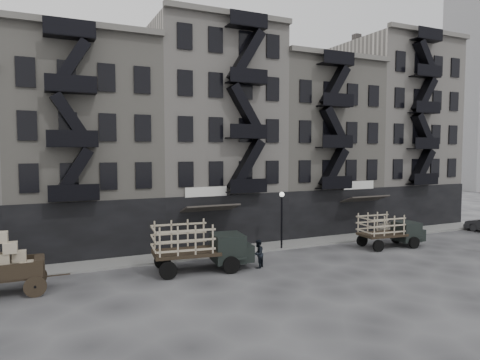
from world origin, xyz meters
name	(u,v)px	position (x,y,z in m)	size (l,w,h in m)	color
ground	(262,263)	(0.00, 0.00, 0.00)	(140.00, 140.00, 0.00)	#38383A
sidewalk	(238,250)	(0.00, 3.75, 0.07)	(55.00, 2.50, 0.15)	slate
building_midwest	(82,148)	(-10.00, 9.83, 7.50)	(10.00, 11.35, 16.20)	gray
building_center	(208,136)	(0.00, 9.82, 8.50)	(10.00, 11.35, 18.20)	#ADA79F
building_mideast	(307,148)	(10.00, 9.83, 7.50)	(10.00, 11.35, 16.20)	gray
building_east	(388,134)	(20.00, 9.82, 9.00)	(10.00, 11.35, 19.20)	#ADA79F
lamp_post	(282,212)	(3.00, 2.60, 2.78)	(0.36, 0.36, 4.28)	black
distant_tower	(478,4)	(60.00, 30.00, 33.76)	(8.00, 8.00, 66.00)	gray
wagon	(2,259)	(-14.70, 0.00, 1.85)	(3.86, 2.13, 3.23)	black
stake_truck_west	(200,243)	(-4.25, -0.02, 1.72)	(6.20, 3.05, 3.01)	black
stake_truck_east	(390,228)	(10.91, -0.01, 1.46)	(5.26, 2.50, 2.56)	black
car_east	(400,229)	(14.53, 2.60, 0.64)	(1.52, 3.77, 1.29)	beige
pedestrian_mid	(258,254)	(-0.73, -0.89, 0.88)	(0.86, 0.67, 1.77)	black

